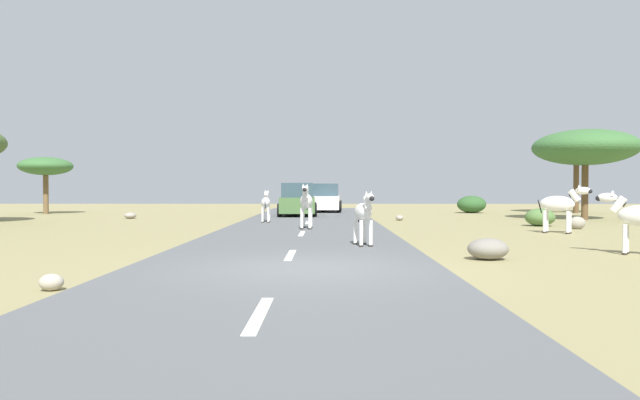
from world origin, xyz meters
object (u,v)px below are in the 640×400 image
car_1 (298,201)px  bush_1 (472,204)px  zebra_3 (638,216)px  rock_0 (51,282)px  car_0 (325,199)px  tree_4 (46,167)px  zebra_2 (560,204)px  rock_2 (577,223)px  rock_3 (130,216)px  zebra_0 (364,213)px  rock_4 (400,218)px  zebra_4 (266,203)px  zebra_1 (306,202)px  tree_6 (576,148)px  bush_0 (540,217)px  rock_1 (488,249)px  tree_0 (585,148)px

car_1 → bush_1: bearing=22.4°
zebra_3 → rock_0: (-11.19, -4.68, -0.76)m
car_0 → tree_4: (-16.38, -2.09, 1.92)m
zebra_2 → car_0: bearing=-119.3°
rock_2 → car_1: bearing=139.2°
tree_4 → rock_3: 8.80m
zebra_0 → rock_4: 12.71m
car_0 → car_1: bearing=-103.8°
car_1 → rock_4: 6.25m
zebra_4 → zebra_1: bearing=-67.7°
zebra_3 → zebra_4: zebra_3 is taller
zebra_1 → rock_3: bearing=-39.6°
zebra_1 → rock_3: (-9.03, 7.88, -0.87)m
zebra_4 → rock_3: (-7.16, 3.80, -0.73)m
car_0 → tree_4: 16.62m
bush_1 → rock_3: (-18.66, -6.75, -0.37)m
car_0 → car_1: same height
tree_6 → zebra_3: bearing=-110.1°
bush_0 → rock_1: size_ratio=1.36×
tree_0 → bush_1: size_ratio=2.77×
car_1 → tree_6: size_ratio=0.91×
tree_6 → rock_0: 33.33m
bush_0 → rock_3: 19.13m
car_0 → tree_0: bearing=-31.1°
zebra_3 → rock_2: bearing=21.8°
tree_6 → rock_3: (-24.96, -6.64, -3.81)m
rock_3 → car_0: bearing=36.5°
tree_0 → rock_4: bearing=-176.4°
zebra_0 → rock_2: (8.38, 6.83, -0.66)m
rock_2 → tree_6: bearing=67.0°
zebra_3 → tree_0: 15.69m
tree_4 → bush_1: size_ratio=1.91×
zebra_0 → car_1: (-2.46, 16.17, -0.04)m
rock_0 → rock_1: 8.46m
rock_4 → zebra_0: bearing=-101.3°
zebra_1 → bush_0: 9.62m
car_0 → rock_0: size_ratio=12.23×
car_1 → zebra_3: bearing=-65.5°
zebra_1 → rock_4: size_ratio=4.34×
zebra_2 → tree_4: size_ratio=0.49×
tree_4 → tree_6: tree_6 is taller
zebra_4 → bush_1: zebra_4 is taller
zebra_3 → car_0: car_0 is taller
rock_0 → rock_2: (13.43, 13.06, 0.11)m
car_0 → rock_4: car_0 is taller
car_1 → rock_3: size_ratio=7.06×
zebra_3 → rock_4: size_ratio=3.71×
tree_6 → rock_0: (-19.32, -26.89, -3.84)m
zebra_1 → car_1: 10.08m
zebra_1 → tree_6: size_ratio=0.36×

